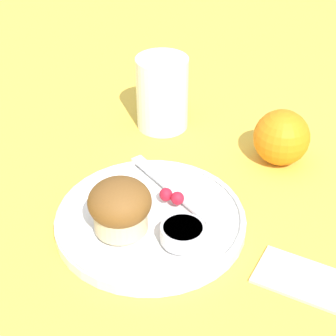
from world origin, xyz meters
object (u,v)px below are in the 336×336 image
Objects in this scene: orange_fruit at (282,137)px; juice_glass at (162,93)px; butter_knife at (171,187)px; muffin at (120,207)px.

juice_glass is at bearing 177.67° from orange_fruit.
orange_fruit is 0.70× the size of juice_glass.
orange_fruit is (0.09, 0.15, 0.02)m from butter_knife.
juice_glass is (-0.08, 0.25, 0.01)m from muffin.
butter_knife is 0.18m from orange_fruit.
juice_glass is (-0.19, 0.01, 0.02)m from orange_fruit.
juice_glass reaches higher than muffin.
juice_glass reaches higher than orange_fruit.
butter_knife is 1.94× the size of orange_fruit.
muffin is at bearing -114.00° from orange_fruit.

